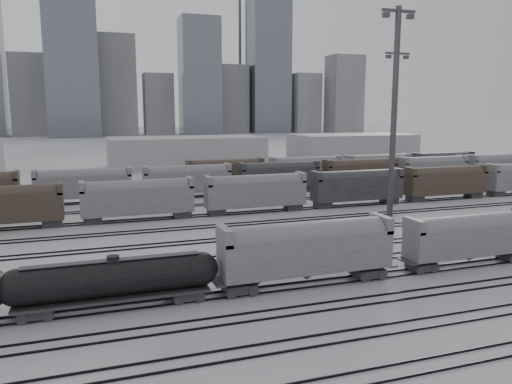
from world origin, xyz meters
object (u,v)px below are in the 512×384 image
object	(u,v)px
hopper_car_b	(470,235)
light_mast_c	(394,118)
tank_car_b	(114,280)
hopper_car_a	(307,247)

from	to	relation	value
hopper_car_b	light_mast_c	world-z (taller)	light_mast_c
tank_car_b	light_mast_c	bearing A→B (deg)	20.59
hopper_car_a	hopper_car_b	xyz separation A→B (m)	(17.30, 0.00, -0.34)
hopper_car_b	light_mast_c	bearing A→B (deg)	94.41
hopper_car_a	light_mast_c	distance (m)	22.98
hopper_car_b	tank_car_b	bearing A→B (deg)	180.00
light_mast_c	hopper_car_b	bearing A→B (deg)	-85.59
hopper_car_a	hopper_car_b	bearing A→B (deg)	0.00
hopper_car_a	tank_car_b	bearing A→B (deg)	180.00
tank_car_b	hopper_car_a	size ratio (longest dim) A/B	1.05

